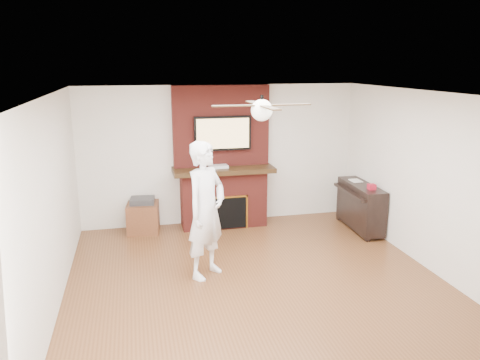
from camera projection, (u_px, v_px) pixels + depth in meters
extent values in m
cube|color=#553019|center=(260.00, 293.00, 6.19)|extent=(5.36, 5.86, 0.18)
cube|color=white|center=(262.00, 87.00, 5.53)|extent=(5.36, 5.86, 0.18)
cube|color=silver|center=(219.00, 154.00, 8.54)|extent=(5.36, 0.18, 2.50)
cube|color=silver|center=(372.00, 309.00, 3.18)|extent=(5.36, 0.18, 2.50)
cube|color=silver|center=(41.00, 210.00, 5.29)|extent=(0.18, 5.86, 2.50)
cube|color=silver|center=(442.00, 184.00, 6.42)|extent=(0.18, 5.86, 2.50)
cube|color=maroon|center=(223.00, 198.00, 8.40)|extent=(1.50, 0.50, 1.00)
cube|color=black|center=(223.00, 170.00, 8.24)|extent=(1.78, 0.64, 0.08)
cube|color=maroon|center=(221.00, 126.00, 8.23)|extent=(1.70, 0.20, 1.42)
cube|color=black|center=(226.00, 213.00, 8.21)|extent=(0.70, 0.06, 0.55)
cube|color=#BF8C2D|center=(226.00, 197.00, 8.13)|extent=(0.78, 0.02, 0.03)
cube|color=#BF8C2D|center=(205.00, 215.00, 8.12)|extent=(0.03, 0.02, 0.61)
cube|color=#BF8C2D|center=(247.00, 212.00, 8.29)|extent=(0.03, 0.02, 0.61)
cube|color=black|center=(223.00, 133.00, 8.12)|extent=(1.00, 0.07, 0.60)
cube|color=#E4BE78|center=(223.00, 134.00, 8.08)|extent=(0.92, 0.01, 0.52)
cylinder|color=black|center=(262.00, 101.00, 5.57)|extent=(0.04, 0.04, 0.14)
sphere|color=white|center=(262.00, 110.00, 5.60)|extent=(0.26, 0.26, 0.26)
cube|color=black|center=(288.00, 105.00, 5.65)|extent=(0.55, 0.11, 0.01)
cube|color=black|center=(255.00, 103.00, 5.89)|extent=(0.11, 0.55, 0.01)
cube|color=black|center=(235.00, 106.00, 5.51)|extent=(0.55, 0.11, 0.01)
cube|color=black|center=(270.00, 108.00, 5.27)|extent=(0.11, 0.55, 0.01)
imported|color=white|center=(206.00, 210.00, 6.30)|extent=(0.82, 0.81, 1.88)
cube|color=#582E19|center=(143.00, 217.00, 8.13)|extent=(0.59, 0.59, 0.51)
cube|color=#2B2C2E|center=(142.00, 201.00, 8.06)|extent=(0.44, 0.37, 0.10)
cube|color=black|center=(361.00, 206.00, 8.20)|extent=(0.42, 1.27, 0.77)
cube|color=black|center=(369.00, 222.00, 7.67)|extent=(0.06, 0.10, 0.68)
cube|color=black|center=(340.00, 202.00, 8.73)|extent=(0.06, 0.10, 0.68)
cube|color=black|center=(350.00, 192.00, 8.09)|extent=(0.18, 1.16, 0.05)
cube|color=silver|center=(356.00, 181.00, 8.33)|extent=(0.17, 0.24, 0.01)
cube|color=#AE152A|center=(372.00, 187.00, 7.78)|extent=(0.12, 0.12, 0.09)
cube|color=silver|center=(218.00, 167.00, 8.19)|extent=(0.35, 0.22, 0.05)
cylinder|color=red|center=(215.00, 225.00, 8.35)|extent=(0.07, 0.07, 0.11)
cylinder|color=#5E923A|center=(220.00, 225.00, 8.39)|extent=(0.08, 0.08, 0.08)
cylinder|color=beige|center=(236.00, 224.00, 8.40)|extent=(0.07, 0.07, 0.11)
cylinder|color=#2E518A|center=(231.00, 224.00, 8.43)|extent=(0.06, 0.06, 0.08)
cylinder|color=olive|center=(224.00, 225.00, 8.40)|extent=(0.08, 0.08, 0.08)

